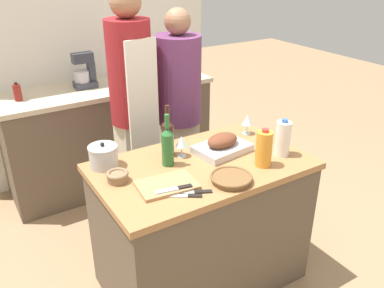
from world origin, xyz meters
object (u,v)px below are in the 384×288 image
at_px(roasting_pan, 222,145).
at_px(knife_paring, 185,196).
at_px(condiment_bottle_short, 17,92).
at_px(cutting_board, 167,185).
at_px(mixing_bowl, 118,176).
at_px(knife_chef, 190,192).
at_px(stock_pot, 103,156).
at_px(milk_jug, 283,138).
at_px(juice_jug, 264,148).
at_px(person_cook_aproned, 132,102).
at_px(wicker_basket, 231,178).
at_px(wine_bottle_dark, 168,146).
at_px(wine_glass_left, 247,120).
at_px(condiment_bottle_tall, 163,61).
at_px(wine_bottle_green, 168,136).
at_px(person_cook_guest, 179,107).
at_px(condiment_bottle_extra, 155,71).
at_px(stand_mixer, 84,73).
at_px(wine_glass_right, 182,142).
at_px(knife_bread, 175,189).

height_order(roasting_pan, knife_paring, roasting_pan).
bearing_deg(condiment_bottle_short, cutting_board, -75.64).
relative_size(mixing_bowl, knife_chef, 0.53).
height_order(stock_pot, knife_chef, stock_pot).
xyz_separation_m(roasting_pan, milk_jug, (0.28, -0.22, 0.06)).
height_order(knife_paring, condiment_bottle_short, condiment_bottle_short).
xyz_separation_m(juice_jug, person_cook_aproned, (-0.36, 1.01, 0.04)).
height_order(cutting_board, mixing_bowl, mixing_bowl).
distance_m(roasting_pan, cutting_board, 0.52).
height_order(roasting_pan, wicker_basket, roasting_pan).
bearing_deg(wine_bottle_dark, knife_paring, -104.99).
xyz_separation_m(condiment_bottle_short, person_cook_aproned, (0.65, -0.71, 0.01)).
bearing_deg(person_cook_aproned, knife_chef, -107.36).
xyz_separation_m(stock_pot, person_cook_aproned, (0.43, 0.54, 0.08)).
bearing_deg(knife_paring, wine_glass_left, 30.56).
relative_size(stock_pot, knife_chef, 0.73).
distance_m(knife_chef, condiment_bottle_short, 1.82).
distance_m(knife_paring, condiment_bottle_short, 1.82).
bearing_deg(condiment_bottle_tall, wine_bottle_green, -117.04).
xyz_separation_m(cutting_board, person_cook_aproned, (0.23, 0.92, 0.14)).
bearing_deg(knife_paring, milk_jug, 6.83).
height_order(mixing_bowl, person_cook_aproned, person_cook_aproned).
bearing_deg(mixing_bowl, juice_jug, -18.97).
distance_m(cutting_board, person_cook_guest, 1.11).
relative_size(condiment_bottle_short, person_cook_guest, 0.09).
bearing_deg(knife_chef, wicker_basket, -4.58).
height_order(cutting_board, knife_paring, cutting_board).
relative_size(wine_bottle_green, condiment_bottle_extra, 2.22).
bearing_deg(condiment_bottle_tall, condiment_bottle_extra, -133.36).
bearing_deg(stand_mixer, stock_pot, -104.42).
height_order(stock_pot, person_cook_aproned, person_cook_aproned).
bearing_deg(cutting_board, mixing_bowl, 136.94).
distance_m(milk_jug, wine_glass_right, 0.61).
xyz_separation_m(wine_bottle_dark, knife_paring, (-0.09, -0.34, -0.12)).
bearing_deg(condiment_bottle_tall, wine_bottle_dark, -117.23).
distance_m(wicker_basket, juice_jug, 0.29).
relative_size(stand_mixer, person_cook_aproned, 0.16).
bearing_deg(juice_jug, roasting_pan, 110.96).
bearing_deg(roasting_pan, wine_glass_left, 24.44).
xyz_separation_m(wine_bottle_green, wine_glass_left, (0.60, -0.00, -0.03)).
bearing_deg(stand_mixer, knife_chef, -92.02).
height_order(mixing_bowl, knife_bread, mixing_bowl).
bearing_deg(wine_bottle_dark, wicker_basket, -60.66).
distance_m(stock_pot, wine_glass_left, 0.99).
bearing_deg(mixing_bowl, person_cook_aproned, 59.98).
height_order(juice_jug, stand_mixer, stand_mixer).
height_order(knife_chef, person_cook_guest, person_cook_guest).
xyz_separation_m(cutting_board, wine_glass_left, (0.79, 0.31, 0.09)).
xyz_separation_m(wine_glass_left, condiment_bottle_short, (-1.20, 1.32, 0.03)).
bearing_deg(condiment_bottle_short, milk_jug, -54.66).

